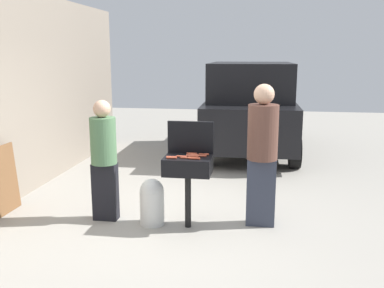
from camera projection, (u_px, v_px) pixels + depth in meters
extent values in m
plane|color=#9E998E|center=(178.00, 222.00, 5.82)|extent=(24.00, 24.00, 0.00)
cube|color=gray|center=(20.00, 93.00, 6.87)|extent=(0.24, 8.00, 3.20)
cylinder|color=black|center=(188.00, 201.00, 5.59)|extent=(0.08, 0.08, 0.72)
cube|color=black|center=(188.00, 165.00, 5.49)|extent=(0.60, 0.44, 0.22)
cube|color=black|center=(191.00, 137.00, 5.64)|extent=(0.60, 0.05, 0.42)
cylinder|color=#AD4228|center=(204.00, 154.00, 5.55)|extent=(0.13, 0.04, 0.03)
cylinder|color=#AD4228|center=(191.00, 155.00, 5.50)|extent=(0.13, 0.04, 0.03)
cylinder|color=#AD4228|center=(171.00, 157.00, 5.41)|extent=(0.13, 0.03, 0.03)
cylinder|color=#B74C33|center=(193.00, 155.00, 5.54)|extent=(0.13, 0.03, 0.03)
cylinder|color=#B74C33|center=(186.00, 158.00, 5.37)|extent=(0.13, 0.03, 0.03)
cylinder|color=#B74C33|center=(201.00, 156.00, 5.48)|extent=(0.13, 0.03, 0.03)
cylinder|color=#B74C33|center=(172.00, 158.00, 5.37)|extent=(0.13, 0.04, 0.03)
cylinder|color=#AD4228|center=(193.00, 157.00, 5.43)|extent=(0.13, 0.03, 0.03)
cylinder|color=#AD4228|center=(195.00, 158.00, 5.33)|extent=(0.13, 0.03, 0.03)
cylinder|color=#B74C33|center=(182.00, 156.00, 5.44)|extent=(0.13, 0.04, 0.03)
cylinder|color=#AD4228|center=(192.00, 154.00, 5.59)|extent=(0.13, 0.03, 0.03)
cylinder|color=#C6593D|center=(192.00, 156.00, 5.47)|extent=(0.13, 0.03, 0.03)
cylinder|color=silver|center=(152.00, 208.00, 5.71)|extent=(0.32, 0.32, 0.46)
sphere|color=silver|center=(152.00, 191.00, 5.66)|extent=(0.31, 0.31, 0.31)
cube|color=black|center=(105.00, 192.00, 5.85)|extent=(0.33, 0.18, 0.78)
cylinder|color=#4C724C|center=(103.00, 141.00, 5.71)|extent=(0.34, 0.34, 0.62)
sphere|color=tan|center=(102.00, 109.00, 5.62)|extent=(0.23, 0.23, 0.23)
cube|color=#333847|center=(261.00, 192.00, 5.66)|extent=(0.37, 0.20, 0.89)
cylinder|color=brown|center=(263.00, 132.00, 5.50)|extent=(0.39, 0.39, 0.70)
sphere|color=tan|center=(264.00, 94.00, 5.40)|extent=(0.26, 0.26, 0.26)
cube|color=black|center=(250.00, 117.00, 10.06)|extent=(1.98, 4.43, 0.90)
cube|color=black|center=(251.00, 81.00, 9.69)|extent=(1.80, 2.63, 0.80)
cylinder|color=black|center=(295.00, 152.00, 8.54)|extent=(0.23, 0.64, 0.64)
cylinder|color=black|center=(204.00, 149.00, 8.78)|extent=(0.23, 0.64, 0.64)
cylinder|color=black|center=(284.00, 126.00, 11.53)|extent=(0.23, 0.64, 0.64)
cylinder|color=black|center=(216.00, 125.00, 11.77)|extent=(0.23, 0.64, 0.64)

